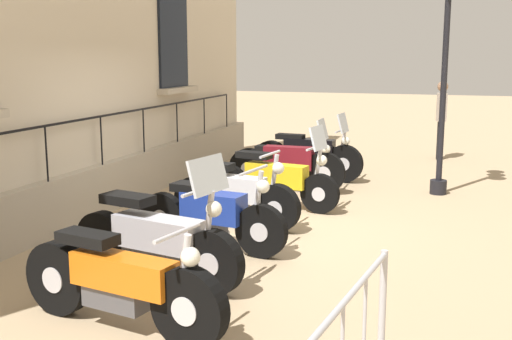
% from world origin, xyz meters
% --- Properties ---
extents(ground_plane, '(60.00, 60.00, 0.00)m').
position_xyz_m(ground_plane, '(0.00, 0.00, 0.00)').
color(ground_plane, tan).
extents(motorcycle_orange, '(2.13, 0.73, 0.98)m').
position_xyz_m(motorcycle_orange, '(0.30, -3.50, 0.41)').
color(motorcycle_orange, black).
rests_on(motorcycle_orange, ground_plane).
extents(motorcycle_silver, '(2.10, 0.82, 1.39)m').
position_xyz_m(motorcycle_silver, '(0.06, -2.35, 0.45)').
color(motorcycle_silver, black).
rests_on(motorcycle_silver, ground_plane).
extents(motorcycle_blue, '(2.02, 0.72, 1.05)m').
position_xyz_m(motorcycle_blue, '(0.18, -1.14, 0.43)').
color(motorcycle_blue, black).
rests_on(motorcycle_blue, ground_plane).
extents(motorcycle_white, '(1.91, 0.63, 1.07)m').
position_xyz_m(motorcycle_white, '(0.11, -0.06, 0.41)').
color(motorcycle_white, black).
rests_on(motorcycle_white, ground_plane).
extents(motorcycle_yellow, '(2.13, 0.69, 1.32)m').
position_xyz_m(motorcycle_yellow, '(0.32, 1.14, 0.44)').
color(motorcycle_yellow, black).
rests_on(motorcycle_yellow, ground_plane).
extents(motorcycle_maroon, '(2.07, 0.54, 1.28)m').
position_xyz_m(motorcycle_maroon, '(0.17, 2.37, 0.45)').
color(motorcycle_maroon, black).
rests_on(motorcycle_maroon, ground_plane).
extents(motorcycle_black, '(2.17, 0.56, 1.28)m').
position_xyz_m(motorcycle_black, '(0.27, 3.49, 0.45)').
color(motorcycle_black, black).
rests_on(motorcycle_black, ground_plane).
extents(lamppost, '(0.34, 1.04, 4.00)m').
position_xyz_m(lamppost, '(2.69, 2.94, 3.01)').
color(lamppost, black).
rests_on(lamppost, ground_plane).
extents(pedestrian_standing, '(0.24, 0.53, 1.75)m').
position_xyz_m(pedestrian_standing, '(2.57, 6.70, 1.00)').
color(pedestrian_standing, black).
rests_on(pedestrian_standing, ground_plane).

